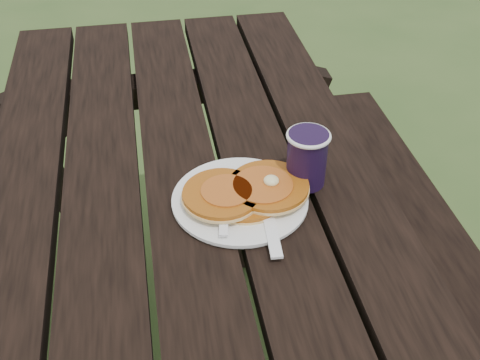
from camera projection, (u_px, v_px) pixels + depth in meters
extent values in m
cube|color=black|center=(193.00, 244.00, 1.03)|extent=(0.75, 1.80, 0.04)
cube|color=black|center=(457.00, 313.00, 1.29)|extent=(0.25, 1.80, 0.04)
cylinder|color=white|center=(240.00, 200.00, 1.08)|extent=(0.24, 0.24, 0.01)
cylinder|color=#B25C14|center=(245.00, 196.00, 1.07)|extent=(0.14, 0.14, 0.01)
cylinder|color=#B25C14|center=(222.00, 194.00, 1.06)|extent=(0.14, 0.14, 0.01)
cylinder|color=#B25C14|center=(269.00, 186.00, 1.07)|extent=(0.14, 0.14, 0.01)
cylinder|color=#984815|center=(263.00, 184.00, 1.07)|extent=(0.11, 0.11, 0.00)
ellipsoid|color=#F4E59E|center=(271.00, 181.00, 1.07)|extent=(0.03, 0.03, 0.02)
cube|color=white|center=(269.00, 220.00, 1.02)|extent=(0.03, 0.18, 0.00)
cylinder|color=black|center=(307.00, 158.00, 1.10)|extent=(0.07, 0.07, 0.11)
torus|color=white|center=(309.00, 136.00, 1.07)|extent=(0.08, 0.08, 0.01)
cylinder|color=black|center=(309.00, 137.00, 1.07)|extent=(0.06, 0.06, 0.01)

